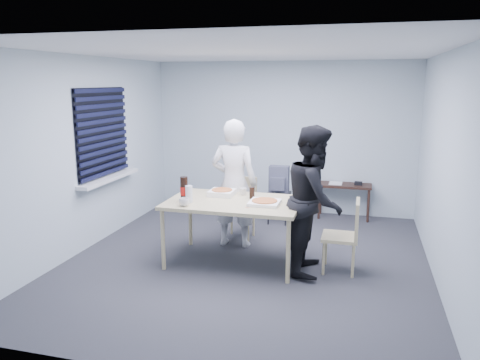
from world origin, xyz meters
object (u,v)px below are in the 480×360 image
(mug_b, at_px, (243,191))
(soda_bottle, at_px, (184,190))
(backpack, at_px, (279,180))
(mug_a, at_px, (184,202))
(side_table, at_px, (344,189))
(person_white, at_px, (234,183))
(dining_table, at_px, (234,205))
(stool, at_px, (279,199))
(chair_right, at_px, (347,231))
(chair_far, at_px, (241,203))
(person_black, at_px, (314,200))

(mug_b, relative_size, soda_bottle, 0.32)
(backpack, height_order, mug_a, backpack)
(side_table, bearing_deg, person_white, -129.24)
(person_white, xyz_separation_m, soda_bottle, (-0.42, -0.79, 0.07))
(side_table, height_order, backpack, backpack)
(backpack, relative_size, mug_a, 3.56)
(dining_table, height_order, mug_b, mug_b)
(stool, xyz_separation_m, backpack, (-0.00, -0.01, 0.32))
(chair_right, bearing_deg, backpack, 123.26)
(chair_far, distance_m, mug_b, 0.76)
(person_white, height_order, mug_a, person_white)
(chair_far, height_order, mug_a, mug_a)
(mug_a, height_order, soda_bottle, soda_bottle)
(dining_table, xyz_separation_m, stool, (0.24, 1.81, -0.35))
(side_table, xyz_separation_m, soda_bottle, (-1.84, -2.54, 0.45))
(dining_table, relative_size, side_table, 1.89)
(soda_bottle, bearing_deg, chair_right, 6.46)
(side_table, distance_m, soda_bottle, 3.17)
(chair_right, bearing_deg, soda_bottle, -173.54)
(stool, xyz_separation_m, mug_b, (-0.21, -1.48, 0.46))
(backpack, xyz_separation_m, mug_b, (-0.21, -1.47, 0.14))
(person_white, relative_size, mug_a, 14.39)
(dining_table, distance_m, person_black, 1.01)
(backpack, bearing_deg, chair_right, -48.50)
(person_black, bearing_deg, dining_table, 89.33)
(chair_far, height_order, side_table, chair_far)
(mug_a, bearing_deg, dining_table, 37.46)
(person_white, height_order, stool, person_white)
(backpack, distance_m, mug_a, 2.32)
(dining_table, height_order, soda_bottle, soda_bottle)
(side_table, distance_m, stool, 1.16)
(dining_table, relative_size, person_white, 0.93)
(dining_table, xyz_separation_m, soda_bottle, (-0.59, -0.18, 0.21))
(person_black, height_order, side_table, person_black)
(chair_far, relative_size, stool, 1.78)
(person_black, height_order, stool, person_black)
(chair_far, height_order, person_black, person_black)
(stool, distance_m, mug_a, 2.37)
(person_white, relative_size, mug_b, 17.70)
(dining_table, distance_m, chair_right, 1.41)
(stool, bearing_deg, mug_a, -108.80)
(stool, height_order, backpack, backpack)
(mug_a, bearing_deg, backpack, 71.10)
(stool, bearing_deg, chair_right, -56.94)
(soda_bottle, bearing_deg, backpack, 67.19)
(backpack, distance_m, mug_b, 1.49)
(mug_a, relative_size, soda_bottle, 0.40)
(chair_right, distance_m, mug_a, 1.98)
(chair_right, bearing_deg, person_black, -171.61)
(dining_table, xyz_separation_m, mug_a, (-0.51, -0.39, 0.11))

